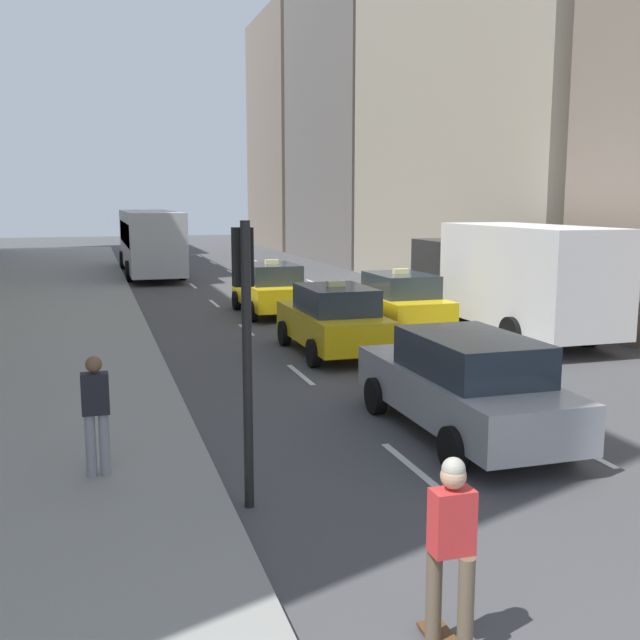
% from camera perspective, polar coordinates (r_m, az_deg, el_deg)
% --- Properties ---
extents(sidewalk_left, '(8.00, 66.00, 0.15)m').
position_cam_1_polar(sidewalk_left, '(28.95, -21.80, 1.04)').
color(sidewalk_left, gray).
rests_on(sidewalk_left, ground).
extents(lane_markings, '(5.72, 56.00, 0.01)m').
position_cam_1_polar(lane_markings, '(25.89, -0.88, 0.65)').
color(lane_markings, white).
rests_on(lane_markings, ground).
extents(taxi_lead, '(2.02, 4.40, 1.87)m').
position_cam_1_polar(taxi_lead, '(18.68, 1.02, 0.05)').
color(taxi_lead, yellow).
rests_on(taxi_lead, ground).
extents(taxi_second, '(2.02, 4.40, 1.87)m').
position_cam_1_polar(taxi_second, '(25.18, -3.78, 2.40)').
color(taxi_second, yellow).
rests_on(taxi_second, ground).
extents(taxi_third, '(2.02, 4.40, 1.87)m').
position_cam_1_polar(taxi_third, '(22.00, 5.93, 1.39)').
color(taxi_third, yellow).
rests_on(taxi_third, ground).
extents(sedan_silver_behind, '(2.02, 4.93, 1.71)m').
position_cam_1_polar(sedan_silver_behind, '(12.47, 10.88, -4.79)').
color(sedan_silver_behind, '#9EA0A5').
rests_on(sedan_silver_behind, ground).
extents(city_bus, '(2.80, 11.61, 3.25)m').
position_cam_1_polar(city_bus, '(39.55, -12.87, 5.97)').
color(city_bus, '#B7BCC1').
rests_on(city_bus, ground).
extents(box_truck, '(2.58, 8.40, 3.15)m').
position_cam_1_polar(box_truck, '(21.91, 14.20, 3.31)').
color(box_truck, '#262628').
rests_on(box_truck, ground).
extents(skateboarder, '(0.36, 0.80, 1.75)m').
position_cam_1_polar(skateboarder, '(6.66, 9.97, -16.62)').
color(skateboarder, brown).
rests_on(skateboarder, ground).
extents(pedestrian_mid_block, '(0.36, 0.22, 1.65)m').
position_cam_1_polar(pedestrian_mid_block, '(10.50, -16.71, -6.56)').
color(pedestrian_mid_block, gray).
rests_on(pedestrian_mid_block, sidewalk_left).
extents(traffic_light_pole, '(0.24, 0.42, 3.60)m').
position_cam_1_polar(traffic_light_pole, '(9.22, -5.73, 0.17)').
color(traffic_light_pole, black).
rests_on(traffic_light_pole, ground).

